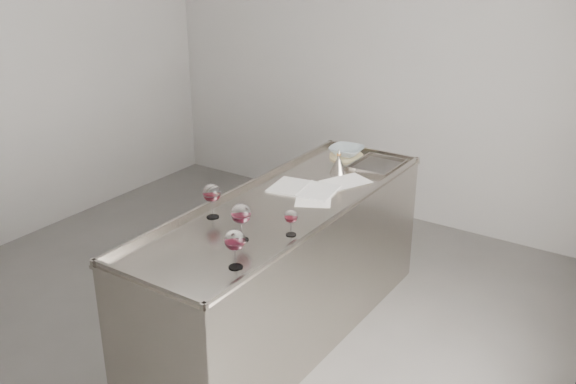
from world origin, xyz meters
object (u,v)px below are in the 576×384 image
Objects in this scene: wine_funnel at (339,166)px; wine_glass_small at (291,217)px; ceramic_bowl at (347,151)px; notebook at (304,189)px; wine_glass_left at (212,194)px; wine_glass_middle at (241,215)px; counter at (285,270)px; wine_glass_right at (235,241)px.

wine_glass_small is at bearing -75.18° from wine_funnel.
notebook is at bearing -83.50° from ceramic_bowl.
wine_glass_left reaches higher than notebook.
notebook is 0.73m from ceramic_bowl.
counter is at bearing 98.91° from wine_glass_middle.
wine_glass_middle is 1.21m from wine_funnel.
ceramic_bowl is (-0.11, 0.99, 0.52)m from counter.
wine_funnel reaches higher than notebook.
wine_glass_small is at bearing -51.71° from counter.
ceramic_bowl is at bearing 106.12° from wine_glass_small.
wine_glass_right is at bearing -84.87° from notebook.
counter is 0.84m from wine_glass_middle.
wine_glass_middle is 1.55m from ceramic_bowl.
wine_funnel is at bearing 76.57° from wine_glass_left.
wine_glass_middle is at bearing -23.91° from wine_glass_left.
counter is 9.81× the size of ceramic_bowl.
wine_glass_left is at bearing -117.07° from notebook.
wine_funnel reaches higher than counter.
notebook is 2.53× the size of wine_funnel.
wine_glass_middle reaches higher than wine_glass_left.
wine_glass_left is 0.36m from wine_glass_middle.
wine_funnel is (0.12, -0.34, 0.01)m from ceramic_bowl.
wine_funnel is (0.01, 0.65, 0.52)m from counter.
counter is 11.65× the size of wine_glass_right.
notebook is (-0.28, 1.07, -0.14)m from wine_glass_right.
wine_glass_middle reaches higher than wine_glass_right.
wine_glass_right reaches higher than wine_glass_small.
wine_glass_right is (0.49, -0.41, -0.00)m from wine_glass_left.
notebook is at bearing 98.04° from wine_glass_middle.
counter is at bearing -90.93° from wine_funnel.
wine_glass_left is 0.46× the size of notebook.
counter is 0.78m from wine_glass_left.
ceramic_bowl is (-0.08, 0.73, 0.04)m from notebook.
wine_glass_middle is (0.09, -0.55, 0.62)m from counter.
wine_glass_small is at bearing 47.34° from wine_glass_middle.
wine_glass_left is at bearing -103.43° from wine_funnel.
counter is 11.21× the size of wine_glass_middle.
wine_glass_small is (0.19, 0.20, -0.05)m from wine_glass_middle.
wine_glass_middle is at bearing -86.39° from wine_funnel.
wine_glass_right is 0.45× the size of notebook.
wine_glass_middle is at bearing -132.66° from wine_glass_small.
wine_glass_right is at bearing -58.25° from wine_glass_middle.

